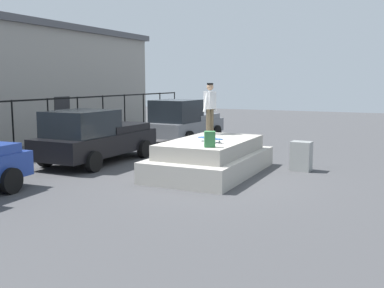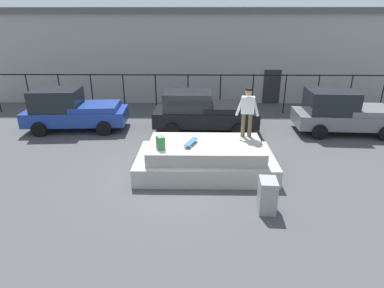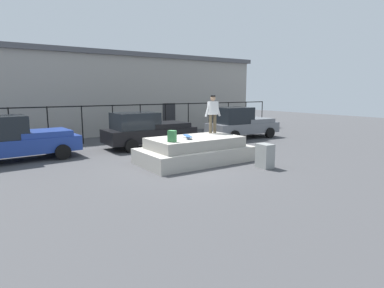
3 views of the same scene
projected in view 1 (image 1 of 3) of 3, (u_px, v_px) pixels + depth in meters
The scene contains 9 objects.
ground_plane at pixel (207, 179), 12.71m from camera, with size 60.00×60.00×0.00m, color #424244.
concrete_ledge at pixel (211, 158), 13.41m from camera, with size 4.47×2.49×1.01m.
skateboarder at pixel (210, 105), 14.72m from camera, with size 0.80×0.29×1.64m.
skateboard at pixel (210, 138), 12.83m from camera, with size 0.47×0.83×0.12m.
backpack at pixel (210, 139), 11.82m from camera, with size 0.28×0.20×0.42m, color #33723F.
car_black_pickup_mid at pixel (94, 136), 15.10m from camera, with size 4.62×2.15×1.79m.
car_grey_pickup_far at pixel (183, 121), 20.52m from camera, with size 4.48×2.29×1.89m.
utility_box at pixel (301, 156), 13.82m from camera, with size 0.44×0.60×0.90m, color gray.
fence_row at pixel (13, 120), 15.64m from camera, with size 24.06×0.06×2.08m.
Camera 1 is at (-11.41, -5.00, 2.73)m, focal length 42.52 mm.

